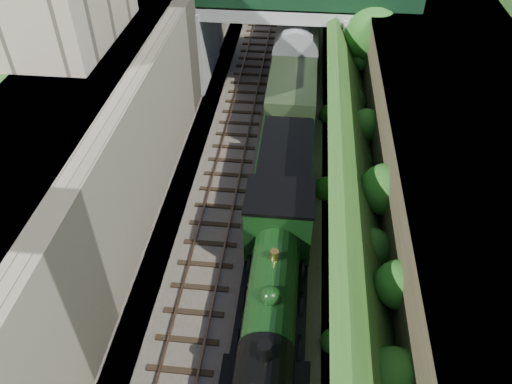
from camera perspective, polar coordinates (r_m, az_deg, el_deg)
trackbed at (r=33.44m, az=2.05°, el=9.68°), size 10.00×90.00×0.20m
retaining_wall at (r=32.61m, az=-7.84°, el=15.25°), size 1.00×90.00×7.00m
street_plateau_left at (r=33.57m, az=-13.88°, el=15.23°), size 6.00×90.00×7.00m
street_plateau_right at (r=32.85m, az=19.37°, el=12.79°), size 8.00×90.00×6.25m
embankment_slope at (r=31.41m, az=11.40°, el=12.33°), size 4.34×90.00×6.36m
track_left at (r=33.53m, az=-1.40°, el=10.08°), size 2.50×90.00×0.20m
track_right at (r=33.32m, az=4.14°, el=9.76°), size 2.50×90.00×0.20m
road_bridge at (r=35.22m, az=4.35°, el=18.48°), size 16.00×6.40×7.25m
tree at (r=32.89m, az=13.26°, el=17.00°), size 3.60×3.80×6.60m
locomotive at (r=19.70m, az=1.98°, el=-10.67°), size 3.10×10.23×3.83m
tender at (r=25.15m, az=3.28°, el=2.06°), size 2.70×6.00×3.05m
coach_front at (r=35.70m, az=4.58°, el=15.22°), size 2.90×18.00×3.70m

